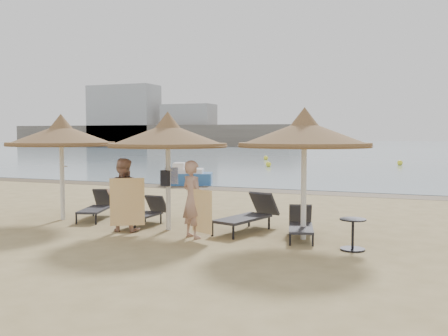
# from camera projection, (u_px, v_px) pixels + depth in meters

# --- Properties ---
(ground) EXTENTS (160.00, 160.00, 0.00)m
(ground) POSITION_uv_depth(u_px,v_px,m) (173.00, 232.00, 12.33)
(ground) COLOR tan
(ground) RESTS_ON ground
(sea) EXTENTS (200.00, 140.00, 0.03)m
(sea) POSITION_uv_depth(u_px,v_px,m) (384.00, 147.00, 86.68)
(sea) COLOR gray
(sea) RESTS_ON ground
(wet_sand_strip) EXTENTS (200.00, 1.60, 0.01)m
(wet_sand_strip) POSITION_uv_depth(u_px,v_px,m) (275.00, 191.00, 21.07)
(wet_sand_strip) COLOR brown
(wet_sand_strip) RESTS_ON ground
(far_shore) EXTENTS (150.00, 54.80, 12.00)m
(far_shore) POSITION_uv_depth(u_px,v_px,m) (243.00, 131.00, 93.56)
(far_shore) COLOR #71675A
(far_shore) RESTS_ON ground
(palapa_left) EXTENTS (3.01, 3.01, 2.98)m
(palapa_left) POSITION_uv_depth(u_px,v_px,m) (61.00, 135.00, 13.93)
(palapa_left) COLOR white
(palapa_left) RESTS_ON ground
(palapa_center) EXTENTS (3.01, 3.01, 2.98)m
(palapa_center) POSITION_uv_depth(u_px,v_px,m) (168.00, 136.00, 12.45)
(palapa_center) COLOR white
(palapa_center) RESTS_ON ground
(palapa_right) EXTENTS (3.05, 3.05, 3.03)m
(palapa_right) POSITION_uv_depth(u_px,v_px,m) (304.00, 134.00, 11.31)
(palapa_right) COLOR white
(palapa_right) RESTS_ON ground
(lounger_far_left) EXTENTS (1.08, 1.88, 0.80)m
(lounger_far_left) POSITION_uv_depth(u_px,v_px,m) (98.00, 206.00, 14.26)
(lounger_far_left) COLOR black
(lounger_far_left) RESTS_ON ground
(lounger_near_left) EXTENTS (0.61, 1.68, 0.74)m
(lounger_near_left) POSITION_uv_depth(u_px,v_px,m) (146.00, 212.00, 13.25)
(lounger_near_left) COLOR black
(lounger_near_left) RESTS_ON ground
(lounger_near_right) EXTENTS (1.21, 2.15, 0.92)m
(lounger_near_right) POSITION_uv_depth(u_px,v_px,m) (249.00, 214.00, 12.48)
(lounger_near_right) COLOR black
(lounger_near_right) RESTS_ON ground
(lounger_far_right) EXTENTS (0.90, 1.70, 0.73)m
(lounger_far_right) POSITION_uv_depth(u_px,v_px,m) (301.00, 224.00, 11.63)
(lounger_far_right) COLOR black
(lounger_far_right) RESTS_ON ground
(side_table) EXTENTS (0.55, 0.55, 0.66)m
(side_table) POSITION_uv_depth(u_px,v_px,m) (353.00, 235.00, 10.39)
(side_table) COLOR black
(side_table) RESTS_ON ground
(person_left) EXTENTS (1.06, 0.78, 2.11)m
(person_left) POSITION_uv_depth(u_px,v_px,m) (123.00, 189.00, 12.38)
(person_left) COLOR tan
(person_left) RESTS_ON ground
(person_right) EXTENTS (1.15, 1.02, 2.10)m
(person_right) POSITION_uv_depth(u_px,v_px,m) (192.00, 193.00, 11.57)
(person_right) COLOR tan
(person_right) RESTS_ON ground
(towel_left) EXTENTS (0.71, 0.45, 1.15)m
(towel_left) POSITION_uv_depth(u_px,v_px,m) (127.00, 202.00, 11.95)
(towel_left) COLOR orange
(towel_left) RESTS_ON ground
(towel_right) EXTENTS (0.63, 0.34, 0.98)m
(towel_right) POSITION_uv_depth(u_px,v_px,m) (202.00, 211.00, 11.24)
(towel_right) COLOR orange
(towel_right) RESTS_ON ground
(bag_patterned) EXTENTS (0.34, 0.21, 0.41)m
(bag_patterned) POSITION_uv_depth(u_px,v_px,m) (171.00, 176.00, 12.68)
(bag_patterned) COLOR white
(bag_patterned) RESTS_ON ground
(bag_dark) EXTENTS (0.29, 0.19, 0.39)m
(bag_dark) POSITION_uv_depth(u_px,v_px,m) (165.00, 178.00, 12.37)
(bag_dark) COLOR black
(bag_dark) RESTS_ON ground
(pedal_boat) EXTENTS (2.55, 1.99, 1.05)m
(pedal_boat) POSITION_uv_depth(u_px,v_px,m) (187.00, 177.00, 23.58)
(pedal_boat) COLOR #2C61A6
(pedal_boat) RESTS_ON ground
(buoy_left) EXTENTS (0.39, 0.39, 0.39)m
(buoy_left) POSITION_uv_depth(u_px,v_px,m) (268.00, 164.00, 35.99)
(buoy_left) COLOR yellow
(buoy_left) RESTS_ON ground
(buoy_mid) EXTENTS (0.41, 0.41, 0.41)m
(buoy_mid) POSITION_uv_depth(u_px,v_px,m) (400.00, 163.00, 37.58)
(buoy_mid) COLOR yellow
(buoy_mid) RESTS_ON ground
(buoy_extra) EXTENTS (0.40, 0.40, 0.40)m
(buoy_extra) POSITION_uv_depth(u_px,v_px,m) (266.00, 158.00, 45.12)
(buoy_extra) COLOR yellow
(buoy_extra) RESTS_ON ground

